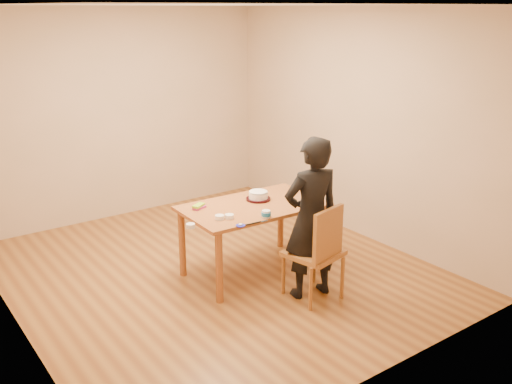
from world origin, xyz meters
TOP-DOWN VIEW (x-y plane):
  - room_shell at (0.00, 0.34)m, footprint 4.00×4.50m
  - dining_table at (0.31, -0.23)m, footprint 1.47×0.91m
  - dining_chair at (0.46, -1.01)m, footprint 0.56×0.56m
  - cake_plate at (0.45, -0.13)m, footprint 0.26×0.26m
  - cake at (0.45, -0.13)m, footprint 0.20×0.20m
  - frosting_dome at (0.45, -0.13)m, footprint 0.20×0.20m
  - frosting_tub at (0.20, -0.61)m, footprint 0.08×0.08m
  - frosting_lid at (-0.13, -0.64)m, footprint 0.09×0.09m
  - frosting_dollop at (-0.13, -0.64)m, footprint 0.04×0.04m
  - ramekin_green at (-0.10, -0.42)m, footprint 0.09×0.09m
  - ramekin_yellow at (-0.19, -0.38)m, footprint 0.09×0.09m
  - ramekin_multi at (-0.53, -0.41)m, footprint 0.08×0.08m
  - candy_box_pink at (-0.19, -0.00)m, footprint 0.15×0.10m
  - candy_box_green at (-0.20, -0.00)m, footprint 0.16×0.13m
  - spatula at (0.00, -0.67)m, footprint 0.17×0.03m
  - person at (0.46, -0.96)m, footprint 0.63×0.47m

SIDE VIEW (x-z plane):
  - dining_chair at x=0.46m, z-range 0.43..0.47m
  - dining_table at x=0.31m, z-range 0.71..0.75m
  - frosting_lid at x=-0.13m, z-range 0.75..0.76m
  - spatula at x=0.00m, z-range 0.75..0.76m
  - cake_plate at x=0.45m, z-range 0.75..0.77m
  - candy_box_pink at x=-0.19m, z-range 0.75..0.77m
  - frosting_dollop at x=-0.13m, z-range 0.76..0.77m
  - ramekin_multi at x=-0.53m, z-range 0.75..0.79m
  - ramekin_green at x=-0.10m, z-range 0.75..0.79m
  - ramekin_yellow at x=-0.19m, z-range 0.75..0.79m
  - candy_box_green at x=-0.20m, z-range 0.77..0.79m
  - frosting_tub at x=0.20m, z-range 0.75..0.82m
  - person at x=0.46m, z-range 0.00..1.58m
  - cake at x=0.45m, z-range 0.77..0.83m
  - frosting_dome at x=0.45m, z-range 0.83..0.86m
  - room_shell at x=0.00m, z-range 0.00..2.70m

